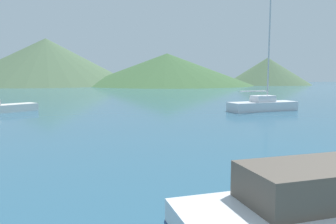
% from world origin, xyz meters
% --- Properties ---
extents(sailboat_middle, '(6.19, 2.92, 9.29)m').
position_xyz_m(sailboat_middle, '(10.38, 23.86, 0.52)').
color(sailboat_middle, silver).
rests_on(sailboat_middle, ground_plane).
extents(hill_central, '(50.98, 50.98, 13.37)m').
position_xyz_m(hill_central, '(-20.60, 98.91, 6.68)').
color(hill_central, '#4C6647').
rests_on(hill_central, ground_plane).
extents(hill_east, '(47.93, 47.93, 8.89)m').
position_xyz_m(hill_east, '(13.42, 90.17, 4.44)').
color(hill_east, '#3D6038').
rests_on(hill_east, ground_plane).
extents(hill_far_east, '(24.93, 24.93, 7.96)m').
position_xyz_m(hill_far_east, '(43.57, 89.83, 3.98)').
color(hill_far_east, '#4C6647').
rests_on(hill_far_east, ground_plane).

